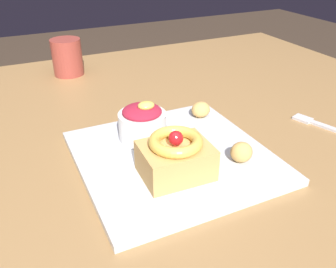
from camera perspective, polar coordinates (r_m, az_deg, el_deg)
dining_table at (r=0.75m, az=-9.04°, el=-5.00°), size 1.53×1.00×0.73m
front_plate at (r=0.60m, az=0.82°, el=-3.65°), size 0.31×0.31×0.01m
cake_slice at (r=0.54m, az=1.22°, el=-3.59°), size 0.11×0.09×0.07m
berry_ramekin at (r=0.63m, az=-4.09°, el=1.87°), size 0.09×0.09×0.07m
fritter_front at (r=0.72m, az=5.25°, el=3.90°), size 0.04×0.03×0.03m
fritter_middle at (r=0.59m, az=11.64°, el=-2.86°), size 0.04×0.03×0.03m
fork at (r=0.77m, az=22.92°, el=1.43°), size 0.06×0.12×0.00m
coffee_mug at (r=1.01m, az=-15.90°, el=11.71°), size 0.08×0.08×0.10m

